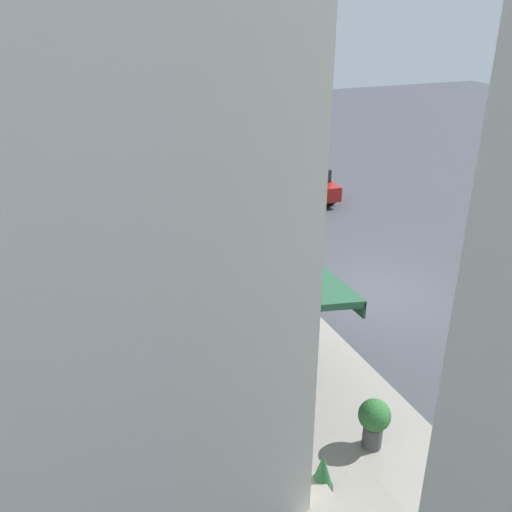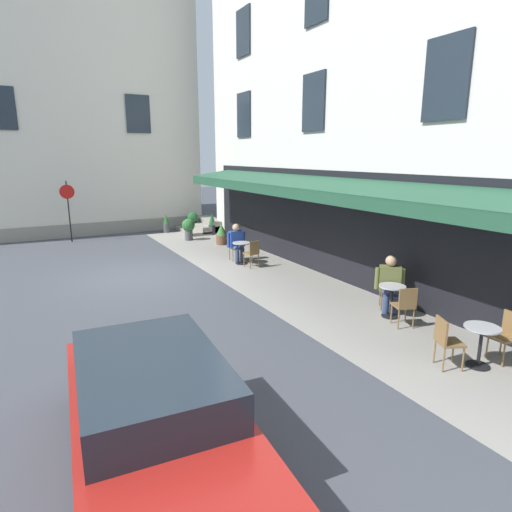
# 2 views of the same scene
# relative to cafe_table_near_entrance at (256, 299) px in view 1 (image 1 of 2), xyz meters

# --- Properties ---
(ground_plane) EXTENTS (70.00, 70.00, 0.00)m
(ground_plane) POSITION_rel_cafe_table_near_entrance_xyz_m (0.10, 3.26, -0.49)
(ground_plane) COLOR #42444C
(sidewalk_cafe_terrace) EXTENTS (20.50, 3.20, 0.01)m
(sidewalk_cafe_terrace) POSITION_rel_cafe_table_near_entrance_xyz_m (-3.15, -0.14, -0.49)
(sidewalk_cafe_terrace) COLOR gray
(sidewalk_cafe_terrace) RESTS_ON ground_plane
(cafe_table_near_entrance) EXTENTS (0.60, 0.60, 0.75)m
(cafe_table_near_entrance) POSITION_rel_cafe_table_near_entrance_xyz_m (0.00, 0.00, 0.00)
(cafe_table_near_entrance) COLOR black
(cafe_table_near_entrance) RESTS_ON ground_plane
(cafe_chair_wicker_corner_right) EXTENTS (0.43, 0.43, 0.91)m
(cafe_chair_wicker_corner_right) POSITION_rel_cafe_table_near_entrance_xyz_m (0.63, -0.06, 0.06)
(cafe_chair_wicker_corner_right) COLOR olive
(cafe_chair_wicker_corner_right) RESTS_ON ground_plane
(cafe_chair_wicker_under_awning) EXTENTS (0.46, 0.46, 0.91)m
(cafe_chair_wicker_under_awning) POSITION_rel_cafe_table_near_entrance_xyz_m (-0.62, -0.10, 0.06)
(cafe_chair_wicker_under_awning) COLOR olive
(cafe_chair_wicker_under_awning) RESTS_ON ground_plane
(cafe_table_mid_terrace) EXTENTS (0.60, 0.60, 0.75)m
(cafe_table_mid_terrace) POSITION_rel_cafe_table_near_entrance_xyz_m (-8.51, -0.40, 0.00)
(cafe_table_mid_terrace) COLOR black
(cafe_table_mid_terrace) RESTS_ON ground_plane
(cafe_chair_wicker_kerbside) EXTENTS (0.53, 0.53, 0.91)m
(cafe_chair_wicker_kerbside) POSITION_rel_cafe_table_near_entrance_xyz_m (-8.24, 0.17, 0.06)
(cafe_chair_wicker_kerbside) COLOR olive
(cafe_chair_wicker_kerbside) RESTS_ON ground_plane
(cafe_chair_wicker_by_window) EXTENTS (0.45, 0.45, 0.91)m
(cafe_chair_wicker_by_window) POSITION_rel_cafe_table_near_entrance_xyz_m (-8.60, -1.02, 0.06)
(cafe_chair_wicker_by_window) COLOR olive
(cafe_chair_wicker_by_window) RESTS_ON ground_plane
(cafe_table_streetside) EXTENTS (0.60, 0.60, 0.75)m
(cafe_table_streetside) POSITION_rel_cafe_table_near_entrance_xyz_m (-6.04, -0.81, 0.00)
(cafe_table_streetside) COLOR black
(cafe_table_streetside) RESTS_ON ground_plane
(cafe_chair_wicker_back_row) EXTENTS (0.51, 0.51, 0.91)m
(cafe_chair_wicker_back_row) POSITION_rel_cafe_table_near_entrance_xyz_m (-6.64, -0.59, 0.06)
(cafe_chair_wicker_back_row) COLOR olive
(cafe_chair_wicker_back_row) RESTS_ON ground_plane
(cafe_chair_wicker_facing_street) EXTENTS (0.56, 0.56, 0.91)m
(cafe_chair_wicker_facing_street) POSITION_rel_cafe_table_near_entrance_xyz_m (-5.55, -1.21, 0.06)
(cafe_chair_wicker_facing_street) COLOR olive
(cafe_chair_wicker_facing_street) RESTS_ON ground_plane
(seated_patron_in_olive) EXTENTS (0.67, 0.65, 1.34)m
(seated_patron_in_olive) POSITION_rel_cafe_table_near_entrance_xyz_m (-5.72, -1.07, 0.22)
(seated_patron_in_olive) COLOR navy
(seated_patron_in_olive) RESTS_ON ground_plane
(seated_companion_in_blue) EXTENTS (0.58, 0.67, 1.32)m
(seated_companion_in_blue) POSITION_rel_cafe_table_near_entrance_xyz_m (0.41, -0.04, 0.21)
(seated_companion_in_blue) COLOR navy
(seated_companion_in_blue) RESTS_ON ground_plane
(potted_plant_entrance_left) EXTENTS (0.56, 0.56, 0.95)m
(potted_plant_entrance_left) POSITION_rel_cafe_table_near_entrance_xyz_m (4.84, 0.15, 0.08)
(potted_plant_entrance_left) COLOR #4C4C51
(potted_plant_entrance_left) RESTS_ON ground_plane
(potted_plant_entrance_right) EXTENTS (0.47, 0.47, 0.88)m
(potted_plant_entrance_right) POSITION_rel_cafe_table_near_entrance_xyz_m (3.32, -0.74, -0.06)
(potted_plant_entrance_right) COLOR brown
(potted_plant_entrance_right) RESTS_ON ground_plane
(potted_plant_mid_terrace) EXTENTS (0.35, 0.35, 1.05)m
(potted_plant_mid_terrace) POSITION_rel_cafe_table_near_entrance_xyz_m (5.65, -1.30, 0.02)
(potted_plant_mid_terrace) COLOR #2D2D33
(potted_plant_mid_terrace) RESTS_ON ground_plane
(parked_car_red) EXTENTS (4.42, 2.11, 1.33)m
(parked_car_red) POSITION_rel_cafe_table_near_entrance_xyz_m (-8.21, 5.25, 0.22)
(parked_car_red) COLOR #A81E19
(parked_car_red) RESTS_ON ground_plane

